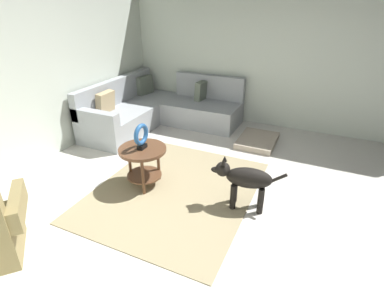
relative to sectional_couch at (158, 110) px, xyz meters
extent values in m
cube|color=silver|center=(-1.99, -2.01, -0.34)|extent=(6.00, 6.00, 0.10)
cube|color=silver|center=(-1.99, 0.93, 1.06)|extent=(6.00, 0.12, 2.70)
cube|color=silver|center=(0.95, -2.01, 1.06)|extent=(0.12, 6.00, 2.70)
cube|color=tan|center=(-1.84, -1.31, -0.29)|extent=(2.30, 1.90, 0.01)
cube|color=#9EA3A8|center=(-0.26, 0.39, -0.08)|extent=(2.20, 0.85, 0.42)
cube|color=#9EA3A8|center=(-0.26, 0.75, 0.36)|extent=(2.20, 0.14, 0.46)
cube|color=#9EA3A8|center=(0.41, -0.73, -0.08)|extent=(0.85, 1.40, 0.42)
cube|color=#9EA3A8|center=(0.77, -0.73, 0.36)|extent=(0.14, 1.40, 0.46)
cube|color=#9EA3A8|center=(-1.28, 0.39, 0.24)|extent=(0.16, 0.85, 0.22)
cube|color=slate|center=(0.49, 0.60, 0.30)|extent=(0.40, 0.20, 0.39)
cube|color=tan|center=(-0.76, 0.60, 0.30)|extent=(0.38, 0.17, 0.39)
cube|color=slate|center=(0.62, -0.63, 0.30)|extent=(0.39, 0.19, 0.39)
cube|color=olive|center=(-3.31, -0.45, 0.22)|extent=(0.48, 0.51, 0.22)
cylinder|color=brown|center=(-1.89, -0.89, 0.23)|extent=(0.60, 0.60, 0.04)
cylinder|color=brown|center=(-1.89, -0.89, -0.14)|extent=(0.45, 0.45, 0.02)
cylinder|color=brown|center=(-1.89, -0.68, -0.04)|extent=(0.04, 0.04, 0.50)
cylinder|color=brown|center=(-2.08, -1.00, -0.04)|extent=(0.04, 0.04, 0.50)
cylinder|color=brown|center=(-1.71, -1.00, -0.04)|extent=(0.04, 0.04, 0.50)
cube|color=black|center=(-1.89, -0.89, 0.27)|extent=(0.12, 0.08, 0.05)
torus|color=#265999|center=(-1.89, -0.89, 0.44)|extent=(0.28, 0.06, 0.28)
cube|color=#B2A38E|center=(-0.01, -1.93, -0.25)|extent=(0.80, 0.60, 0.09)
cylinder|color=black|center=(-1.89, -2.10, -0.13)|extent=(0.07, 0.07, 0.32)
cylinder|color=black|center=(-1.75, -2.07, -0.13)|extent=(0.07, 0.07, 0.32)
cylinder|color=black|center=(-1.84, -2.40, -0.13)|extent=(0.07, 0.07, 0.32)
cylinder|color=black|center=(-1.70, -2.38, -0.13)|extent=(0.07, 0.07, 0.32)
ellipsoid|color=black|center=(-1.79, -2.24, 0.11)|extent=(0.31, 0.55, 0.24)
sphere|color=black|center=(-1.85, -1.94, 0.18)|extent=(0.17, 0.17, 0.17)
ellipsoid|color=black|center=(-1.86, -1.87, 0.16)|extent=(0.09, 0.13, 0.07)
cone|color=black|center=(-1.89, -1.96, 0.30)|extent=(0.06, 0.06, 0.07)
cone|color=black|center=(-1.80, -1.94, 0.30)|extent=(0.06, 0.06, 0.07)
cylinder|color=black|center=(-1.74, -2.54, 0.15)|extent=(0.07, 0.20, 0.16)
camera|label=1|loc=(-4.69, -2.87, 1.95)|focal=28.31mm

